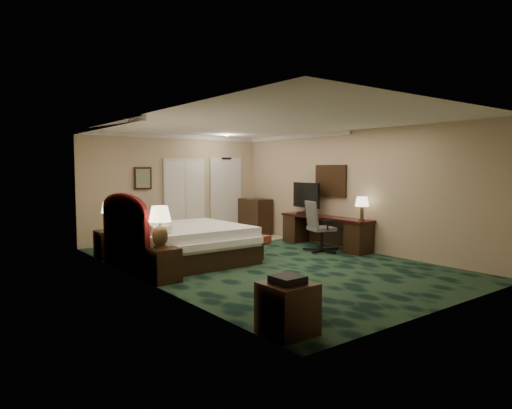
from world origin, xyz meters
TOP-DOWN VIEW (x-y plane):
  - floor at (0.00, 0.00)m, footprint 5.00×7.50m
  - ceiling at (0.00, 0.00)m, footprint 5.00×7.50m
  - wall_back at (0.00, 3.75)m, footprint 5.00×0.00m
  - wall_front at (0.00, -3.75)m, footprint 5.00×0.00m
  - wall_left at (-2.50, 0.00)m, footprint 0.00×7.50m
  - wall_right at (2.50, 0.00)m, footprint 0.00×7.50m
  - crown_molding at (0.00, 0.00)m, footprint 5.00×7.50m
  - tile_patch at (0.90, 2.90)m, footprint 3.20×1.70m
  - headboard at (-2.44, 1.00)m, footprint 0.12×2.00m
  - entry_door at (1.55, 3.72)m, footprint 1.02×0.06m
  - closet_doors at (0.25, 3.71)m, footprint 1.20×0.06m
  - wall_art at (-0.90, 3.71)m, footprint 0.45×0.06m
  - wall_mirror at (2.46, 0.60)m, footprint 0.05×0.95m
  - bed at (-1.27, 0.96)m, footprint 2.26×2.10m
  - nightstand_near at (-2.26, -0.18)m, footprint 0.44×0.51m
  - nightstand_far at (-2.26, 2.41)m, footprint 0.44×0.51m
  - lamp_near at (-2.28, -0.14)m, footprint 0.45×0.45m
  - lamp_far at (-2.22, 2.39)m, footprint 0.38×0.38m
  - bed_bench at (-0.04, 0.86)m, footprint 0.85×1.47m
  - ottoman at (-1.68, -2.75)m, footprint 0.61×0.61m
  - side_table at (-2.20, -3.18)m, footprint 0.53×0.53m
  - desk at (2.21, 0.52)m, footprint 0.54×2.51m
  - tv at (2.22, 1.18)m, footprint 0.20×0.99m
  - desk_lamp at (2.25, -0.53)m, footprint 0.36×0.36m
  - desk_chair at (1.71, 0.15)m, footprint 0.81×0.78m
  - minibar at (2.19, 3.20)m, footprint 0.52×0.94m

SIDE VIEW (x-z plane):
  - floor at x=0.00m, z-range 0.00..0.00m
  - tile_patch at x=0.90m, z-range 0.00..0.01m
  - ottoman at x=-1.68m, z-range 0.00..0.36m
  - bed_bench at x=-0.04m, z-range 0.00..0.47m
  - nightstand_far at x=-2.26m, z-range 0.00..0.56m
  - nightstand_near at x=-2.26m, z-range 0.00..0.56m
  - side_table at x=-2.20m, z-range 0.00..0.58m
  - bed at x=-1.27m, z-range 0.00..0.72m
  - desk at x=2.21m, z-range 0.00..0.73m
  - minibar at x=2.19m, z-range 0.00..0.99m
  - desk_chair at x=1.71m, z-range 0.00..1.13m
  - headboard at x=-2.44m, z-range 0.00..1.40m
  - lamp_far at x=-2.22m, z-range 0.56..1.15m
  - lamp_near at x=-2.28m, z-range 0.56..1.24m
  - desk_lamp at x=2.25m, z-range 0.73..1.24m
  - entry_door at x=1.55m, z-range -0.04..2.14m
  - closet_doors at x=0.25m, z-range 0.00..2.10m
  - tv at x=2.22m, z-range 0.73..1.50m
  - wall_back at x=0.00m, z-range 0.00..2.70m
  - wall_front at x=0.00m, z-range 0.00..2.70m
  - wall_left at x=-2.50m, z-range 0.00..2.70m
  - wall_right at x=2.50m, z-range 0.00..2.70m
  - wall_mirror at x=2.46m, z-range 1.18..1.93m
  - wall_art at x=-0.90m, z-range 1.33..1.88m
  - crown_molding at x=0.00m, z-range 2.60..2.70m
  - ceiling at x=0.00m, z-range 2.70..2.70m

